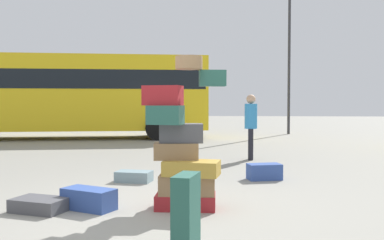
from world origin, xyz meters
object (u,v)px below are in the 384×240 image
Objects in this scene: suitcase_tower at (183,151)px; suitcase_navy_foreground_near at (264,172)px; suitcase_teal_left_side at (186,218)px; suitcase_charcoal_upright_blue at (40,205)px; suitcase_navy_foreground_far at (89,199)px; lamp_post at (289,29)px; suitcase_slate_white_trunk at (134,176)px; parked_bus at (65,91)px; person_bearded_onlooker at (251,121)px.

suitcase_tower is 2.58m from suitcase_navy_foreground_near.
suitcase_teal_left_side is 1.15× the size of suitcase_charcoal_upright_blue.
suitcase_teal_left_side is at bearing -26.98° from suitcase_navy_foreground_far.
suitcase_navy_foreground_far is 0.09× the size of lamp_post.
suitcase_navy_foreground_far reaches higher than suitcase_slate_white_trunk.
suitcase_navy_foreground_far is (-0.12, -1.93, 0.04)m from suitcase_slate_white_trunk.
suitcase_navy_foreground_near is 0.05× the size of parked_bus.
person_bearded_onlooker reaches higher than suitcase_navy_foreground_far.
parked_bus is (-4.78, 8.57, 1.74)m from suitcase_slate_white_trunk.
suitcase_slate_white_trunk is 9.97m from parked_bus.
suitcase_navy_foreground_far is at bearing 140.68° from suitcase_teal_left_side.
suitcase_charcoal_upright_blue is 1.12× the size of suitcase_navy_foreground_near.
suitcase_navy_foreground_near is 0.85× the size of suitcase_navy_foreground_far.
lamp_post reaches higher than parked_bus.
suitcase_tower is 1.35m from suitcase_navy_foreground_far.
suitcase_tower is 1.25× the size of person_bearded_onlooker.
suitcase_navy_foreground_far is 11.61m from parked_bus.
suitcase_teal_left_side is 3.81m from suitcase_slate_white_trunk.
suitcase_slate_white_trunk is (-1.08, 1.77, -0.65)m from suitcase_tower.
suitcase_charcoal_upright_blue is at bearing -155.52° from suitcase_navy_foreground_near.
suitcase_tower reaches higher than suitcase_navy_foreground_far.
suitcase_tower is at bearing -72.86° from parked_bus.
suitcase_slate_white_trunk is 2.31m from suitcase_navy_foreground_near.
suitcase_tower is 14.49m from lamp_post.
lamp_post is (4.26, 13.78, 4.48)m from suitcase_navy_foreground_far.
suitcase_tower is 4.98m from person_bearded_onlooker.
suitcase_navy_foreground_near is 10.90m from parked_bus.
suitcase_slate_white_trunk is at bearing -73.23° from parked_bus.
suitcase_teal_left_side is (0.25, -1.80, -0.37)m from suitcase_tower.
suitcase_navy_foreground_far is 0.44× the size of person_bearded_onlooker.
suitcase_tower reaches higher than suitcase_navy_foreground_near.
parked_bus is at bearing -159.77° from lamp_post.
suitcase_charcoal_upright_blue is at bearing -142.92° from suitcase_navy_foreground_far.
suitcase_slate_white_trunk is 1.03× the size of suitcase_navy_foreground_near.
suitcase_slate_white_trunk is at bearing 107.87° from suitcase_navy_foreground_far.
suitcase_navy_foreground_near is at bearing 66.21° from suitcase_navy_foreground_far.
suitcase_navy_foreground_far is (0.58, 0.16, 0.05)m from suitcase_charcoal_upright_blue.
person_bearded_onlooker is (2.13, 3.10, 0.84)m from suitcase_slate_white_trunk.
lamp_post is at bearing 94.38° from suitcase_navy_foreground_far.
suitcase_slate_white_trunk is at bearing 119.53° from suitcase_teal_left_side.
parked_bus is (-6.10, 12.13, 1.46)m from suitcase_teal_left_side.
suitcase_charcoal_upright_blue is 1.09× the size of suitcase_slate_white_trunk.
suitcase_navy_foreground_near is (1.19, 2.20, -0.60)m from suitcase_tower.
person_bearded_onlooker reaches higher than suitcase_navy_foreground_near.
person_bearded_onlooker is (1.06, 4.86, 0.19)m from suitcase_tower.
lamp_post is at bearing 64.85° from suitcase_navy_foreground_near.
person_bearded_onlooker is at bearing 61.91° from suitcase_slate_white_trunk.
person_bearded_onlooker is (2.84, 5.19, 0.85)m from suitcase_charcoal_upright_blue.
suitcase_navy_foreground_far is at bearing -172.25° from suitcase_tower.
lamp_post is (4.84, 13.95, 4.53)m from suitcase_charcoal_upright_blue.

